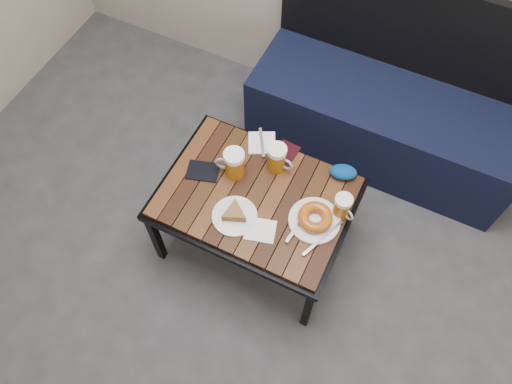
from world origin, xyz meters
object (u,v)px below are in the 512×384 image
at_px(cafe_table, 256,200).
at_px(passport_navy, 203,171).
at_px(beer_mug_centre, 277,158).
at_px(beer_mug_right, 343,206).
at_px(knit_pouch, 343,172).
at_px(plate_pie, 235,215).
at_px(bench, 385,116).
at_px(passport_burgundy, 285,154).
at_px(plate_bagel, 315,219).
at_px(beer_mug_left, 234,163).

xyz_separation_m(cafe_table, passport_navy, (-0.27, 0.01, 0.05)).
distance_m(beer_mug_centre, beer_mug_right, 0.36).
bearing_deg(knit_pouch, plate_pie, -130.49).
distance_m(bench, beer_mug_right, 0.80).
height_order(cafe_table, plate_pie, plate_pie).
bearing_deg(passport_burgundy, bench, 65.10).
height_order(cafe_table, plate_bagel, plate_bagel).
bearing_deg(bench, beer_mug_left, -122.52).
relative_size(plate_bagel, passport_navy, 2.00).
distance_m(beer_mug_centre, plate_bagel, 0.32).
xyz_separation_m(bench, plate_bagel, (-0.08, -0.84, 0.22)).
height_order(beer_mug_centre, beer_mug_right, beer_mug_centre).
bearing_deg(plate_bagel, beer_mug_right, 45.31).
height_order(bench, knit_pouch, bench).
bearing_deg(passport_navy, beer_mug_left, 96.57).
relative_size(beer_mug_left, beer_mug_centre, 1.07).
bearing_deg(knit_pouch, beer_mug_centre, -162.99).
bearing_deg(bench, knit_pouch, -95.34).
bearing_deg(bench, beer_mug_centre, -116.91).
height_order(bench, beer_mug_left, bench).
bearing_deg(beer_mug_centre, plate_pie, -94.97).
relative_size(cafe_table, plate_pie, 4.35).
relative_size(cafe_table, passport_burgundy, 6.37).
xyz_separation_m(plate_pie, plate_bagel, (0.31, 0.13, 0.00)).
bearing_deg(knit_pouch, plate_bagel, -95.32).
height_order(beer_mug_right, plate_pie, beer_mug_right).
bearing_deg(bench, beer_mug_right, -89.50).
bearing_deg(knit_pouch, cafe_table, -139.25).
bearing_deg(plate_pie, passport_burgundy, 81.08).
height_order(passport_navy, passport_burgundy, same).
bearing_deg(knit_pouch, bench, 84.66).
distance_m(beer_mug_right, passport_navy, 0.64).
bearing_deg(passport_burgundy, knit_pouch, 6.11).
bearing_deg(plate_bagel, plate_pie, -157.84).
bearing_deg(passport_navy, plate_bagel, 71.43).
xyz_separation_m(bench, passport_navy, (-0.62, -0.83, 0.20)).
distance_m(cafe_table, beer_mug_left, 0.19).
xyz_separation_m(plate_bagel, passport_burgundy, (-0.25, 0.26, -0.02)).
bearing_deg(passport_burgundy, passport_navy, -135.22).
relative_size(plate_pie, passport_navy, 1.37).
bearing_deg(plate_pie, cafe_table, 75.33).
distance_m(cafe_table, beer_mug_right, 0.38).
bearing_deg(beer_mug_centre, passport_burgundy, 90.57).
height_order(plate_pie, plate_bagel, plate_bagel).
height_order(cafe_table, beer_mug_left, beer_mug_left).
bearing_deg(cafe_table, knit_pouch, 40.75).
distance_m(passport_navy, passport_burgundy, 0.38).
bearing_deg(beer_mug_right, bench, 120.06).
bearing_deg(passport_burgundy, plate_pie, -94.32).
bearing_deg(beer_mug_left, knit_pouch, -170.29).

